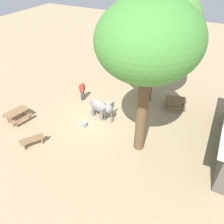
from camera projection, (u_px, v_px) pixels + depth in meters
ground_plane at (100, 118)px, 15.70m from camera, size 60.00×60.00×0.00m
elephant at (101, 107)px, 15.26m from camera, size 1.32×2.00×1.38m
person_handler at (82, 90)px, 17.03m from camera, size 0.45×0.32×1.62m
shade_tree_main at (156, 21)px, 14.05m from camera, size 6.30×5.78×8.25m
shade_tree_secondary at (149, 41)px, 9.56m from camera, size 5.19×4.75×8.41m
wooden_bench at (32, 140)px, 13.22m from camera, size 1.39×1.11×0.88m
picnic_table_near at (17, 114)px, 15.16m from camera, size 1.78×1.77×0.78m
picnic_table_far at (176, 101)px, 16.42m from camera, size 1.80×1.81×0.78m
feed_bucket at (84, 125)px, 14.89m from camera, size 0.36×0.36×0.32m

